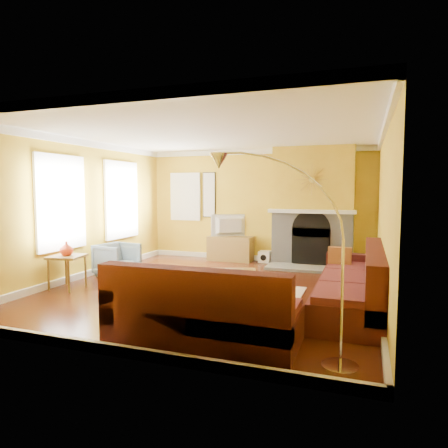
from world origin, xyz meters
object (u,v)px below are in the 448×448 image
at_px(media_console, 231,248).
at_px(side_table, 67,272).
at_px(sectional_sofa, 269,279).
at_px(armchair, 117,260).
at_px(arc_lamp, 283,259).
at_px(coffee_table, 228,284).

distance_m(media_console, side_table, 4.02).
distance_m(sectional_sofa, side_table, 3.60).
distance_m(sectional_sofa, armchair, 3.61).
distance_m(side_table, arc_lamp, 4.53).
bearing_deg(arc_lamp, armchair, 143.58).
relative_size(sectional_sofa, arc_lamp, 1.76).
bearing_deg(arc_lamp, sectional_sofa, 107.32).
xyz_separation_m(armchair, side_table, (-0.20, -1.20, -0.03)).
distance_m(media_console, arc_lamp, 5.84).
bearing_deg(arc_lamp, side_table, 157.63).
bearing_deg(coffee_table, media_console, 107.88).
bearing_deg(side_table, arc_lamp, -22.37).
xyz_separation_m(coffee_table, armchair, (-2.60, 0.70, 0.14)).
bearing_deg(armchair, media_console, -23.16).
relative_size(armchair, arc_lamp, 0.34).
relative_size(side_table, arc_lamp, 0.28).
bearing_deg(armchair, arc_lamp, -115.89).
height_order(coffee_table, media_console, media_console).
xyz_separation_m(media_console, side_table, (-1.80, -3.60, -0.00)).
bearing_deg(media_console, side_table, -116.57).
xyz_separation_m(coffee_table, arc_lamp, (1.33, -2.20, 0.86)).
height_order(sectional_sofa, arc_lamp, arc_lamp).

